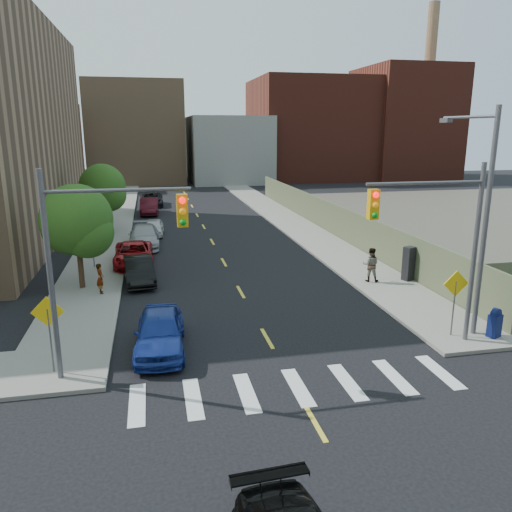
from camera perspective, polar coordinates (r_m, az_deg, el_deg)
name	(u,v)px	position (r m, az deg, el deg)	size (l,w,h in m)	color
ground	(340,467)	(13.62, 9.58, -22.67)	(160.00, 160.00, 0.00)	black
sidewalk_nw	(117,211)	(52.29, -15.62, 4.93)	(3.50, 73.00, 0.15)	gray
sidewalk_ne	(267,207)	(53.53, 1.22, 5.67)	(3.50, 73.00, 0.15)	gray
fence_north	(326,216)	(41.07, 8.04, 4.53)	(0.12, 44.00, 2.50)	#5D6244
gravel_lot	(506,219)	(52.05, 26.68, 3.84)	(36.00, 42.00, 0.06)	#595447
bg_bldg_west	(25,144)	(82.02, -24.90, 11.55)	(14.00, 18.00, 12.00)	#592319
bg_bldg_midwest	(137,133)	(82.06, -13.47, 13.51)	(14.00, 16.00, 15.00)	#8C6B4C
bg_bldg_center	(228,149)	(81.04, -3.24, 12.10)	(12.00, 16.00, 10.00)	gray
bg_bldg_east	(309,130)	(86.14, 6.06, 14.17)	(18.00, 18.00, 16.00)	#592319
bg_bldg_fareast	(403,123)	(90.51, 16.48, 14.32)	(14.00, 16.00, 18.00)	#592319
smokestack	(427,93)	(92.63, 18.99, 17.23)	(1.80, 1.80, 28.00)	#8C6B4C
signal_nw	(98,247)	(16.54, -17.60, 1.00)	(4.59, 0.30, 7.00)	#59595E
signal_ne	(440,231)	(19.37, 20.30, 2.66)	(4.59, 0.30, 7.00)	#59595E
streetlight_ne	(481,207)	(21.23, 24.29, 5.13)	(0.25, 3.70, 9.00)	#59595E
warn_sign_nw	(48,320)	(18.01, -22.63, -6.82)	(1.06, 0.06, 2.83)	#59595E
warn_sign_ne	(455,291)	(21.04, 21.81, -3.74)	(1.06, 0.06, 2.83)	#59595E
warn_sign_midwest	(92,237)	(30.87, -18.24, 2.11)	(1.06, 0.06, 2.83)	#59595E
tree_west_near	(77,224)	(26.77, -19.78, 3.44)	(3.66, 3.64, 5.52)	#332114
tree_west_far	(103,190)	(41.52, -17.12, 7.25)	(3.66, 3.64, 5.52)	#332114
parked_car_blue	(160,332)	(19.26, -10.93, -8.47)	(1.82, 4.53, 1.54)	navy
parked_car_black	(139,270)	(27.80, -13.24, -1.60)	(1.48, 4.25, 1.40)	black
parked_car_red	(134,254)	(31.45, -13.81, 0.21)	(2.32, 5.03, 1.40)	#A11015
parked_car_silver	(144,236)	(36.22, -12.67, 2.21)	(2.12, 5.21, 1.51)	#96999D
parked_car_white	(154,227)	(40.03, -11.61, 3.22)	(1.50, 3.73, 1.27)	silver
parked_car_maroon	(149,206)	(50.14, -12.08, 5.59)	(1.68, 4.81, 1.59)	#3D0C14
parked_car_grey	(151,199)	(55.75, -11.86, 6.39)	(2.43, 5.26, 1.46)	black
mailbox	(495,323)	(21.95, 25.63, -6.91)	(0.59, 0.53, 1.19)	#0D174E
payphone	(409,264)	(28.22, 17.04, -0.83)	(0.55, 0.45, 1.85)	black
pedestrian_west	(100,278)	(26.06, -17.37, -2.46)	(0.56, 0.37, 1.53)	gray
pedestrian_east	(371,265)	(27.46, 12.98, -0.97)	(0.90, 0.70, 1.85)	gray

